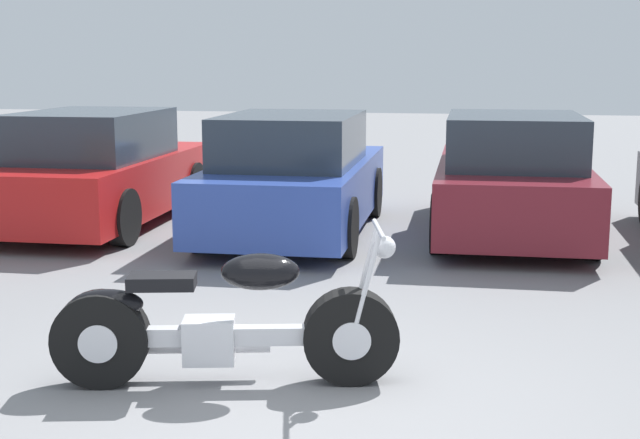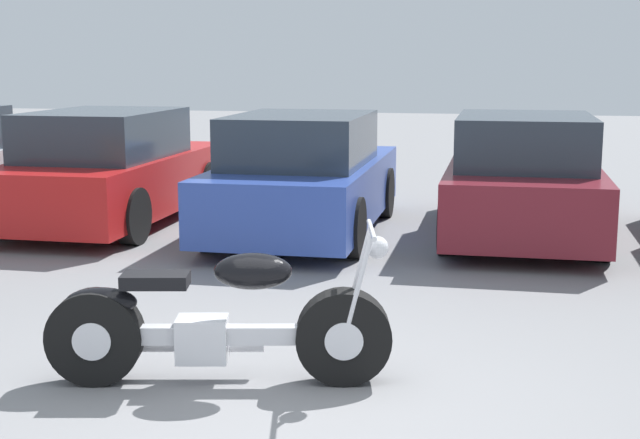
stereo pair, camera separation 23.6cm
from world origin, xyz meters
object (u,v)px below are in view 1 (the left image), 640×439
object	(u,v)px
motorcycle	(221,325)
parked_car_blue	(295,178)
parked_car_red	(99,172)
parked_car_maroon	(512,179)

from	to	relation	value
motorcycle	parked_car_blue	xyz separation A→B (m)	(-0.53, 5.16, 0.29)
motorcycle	parked_car_red	size ratio (longest dim) A/B	0.55
motorcycle	parked_car_maroon	xyz separation A→B (m)	(2.11, 5.55, 0.29)
parked_car_blue	parked_car_maroon	size ratio (longest dim) A/B	1.00
parked_car_red	parked_car_blue	bearing A→B (deg)	-4.07
motorcycle	parked_car_maroon	size ratio (longest dim) A/B	0.55
parked_car_red	parked_car_maroon	xyz separation A→B (m)	(5.28, 0.20, 0.00)
parked_car_maroon	parked_car_blue	bearing A→B (deg)	-171.63
parked_car_maroon	parked_car_red	bearing A→B (deg)	-177.82
parked_car_red	parked_car_maroon	distance (m)	5.28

